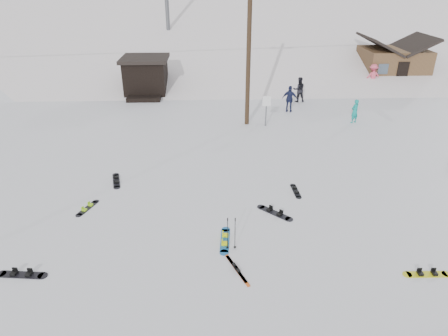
{
  "coord_description": "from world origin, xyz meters",
  "views": [
    {
      "loc": [
        -0.22,
        -9.06,
        8.4
      ],
      "look_at": [
        0.29,
        5.09,
        1.4
      ],
      "focal_mm": 32.0,
      "sensor_mm": 36.0,
      "label": 1
    }
  ],
  "objects_px": {
    "cabin": "(392,64)",
    "hero_snowboard": "(225,240)",
    "hero_skis": "(236,268)",
    "utility_pole": "(249,45)"
  },
  "relations": [
    {
      "from": "hero_snowboard",
      "to": "hero_skis",
      "type": "xyz_separation_m",
      "value": [
        0.3,
        -1.48,
        -0.0
      ]
    },
    {
      "from": "cabin",
      "to": "hero_skis",
      "type": "xyz_separation_m",
      "value": [
        -14.48,
        -23.26,
        -1.46
      ]
    },
    {
      "from": "utility_pole",
      "to": "hero_snowboard",
      "type": "xyz_separation_m",
      "value": [
        -1.78,
        -11.79,
        -4.65
      ]
    },
    {
      "from": "hero_skis",
      "to": "cabin",
      "type": "bearing_deg",
      "value": 35.61
    },
    {
      "from": "cabin",
      "to": "hero_snowboard",
      "type": "bearing_deg",
      "value": -124.16
    },
    {
      "from": "utility_pole",
      "to": "hero_snowboard",
      "type": "bearing_deg",
      "value": -98.6
    },
    {
      "from": "cabin",
      "to": "hero_snowboard",
      "type": "height_order",
      "value": "cabin"
    },
    {
      "from": "cabin",
      "to": "hero_snowboard",
      "type": "relative_size",
      "value": 3.34
    },
    {
      "from": "hero_snowboard",
      "to": "hero_skis",
      "type": "relative_size",
      "value": 0.99
    },
    {
      "from": "utility_pole",
      "to": "hero_skis",
      "type": "bearing_deg",
      "value": -96.37
    }
  ]
}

